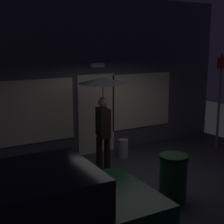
# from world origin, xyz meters

# --- Properties ---
(ground_plane) EXTENTS (18.00, 18.00, 0.00)m
(ground_plane) POSITION_xyz_m (0.00, 0.00, 0.00)
(ground_plane) COLOR #2D2D33
(building_facade) EXTENTS (8.33, 0.48, 4.24)m
(building_facade) POSITION_xyz_m (-0.00, 2.34, 2.09)
(building_facade) COLOR #4C4C56
(building_facade) RESTS_ON ground
(person_with_umbrella) EXTENTS (1.15, 1.15, 2.25)m
(person_with_umbrella) POSITION_xyz_m (-0.48, 0.90, 1.71)
(person_with_umbrella) COLOR black
(person_with_umbrella) RESTS_ON ground
(street_sign_post) EXTENTS (0.40, 0.07, 2.72)m
(street_sign_post) POSITION_xyz_m (3.28, 0.83, 1.53)
(street_sign_post) COLOR #595B60
(street_sign_post) RESTS_ON ground
(sidewalk_bollard) EXTENTS (0.27, 0.27, 0.50)m
(sidewalk_bollard) POSITION_xyz_m (0.43, 1.46, 0.25)
(sidewalk_bollard) COLOR #9E998E
(sidewalk_bollard) RESTS_ON ground
(trash_bin) EXTENTS (0.55, 0.55, 0.93)m
(trash_bin) POSITION_xyz_m (-0.07, -1.17, 0.47)
(trash_bin) COLOR #1E4C23
(trash_bin) RESTS_ON ground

